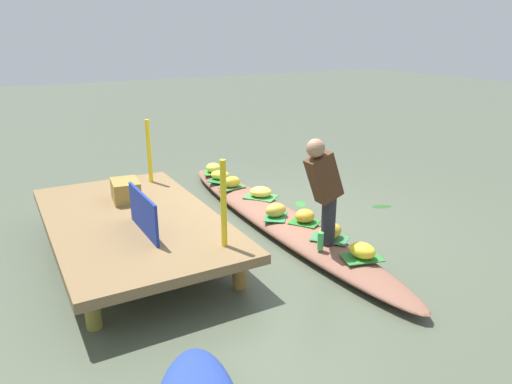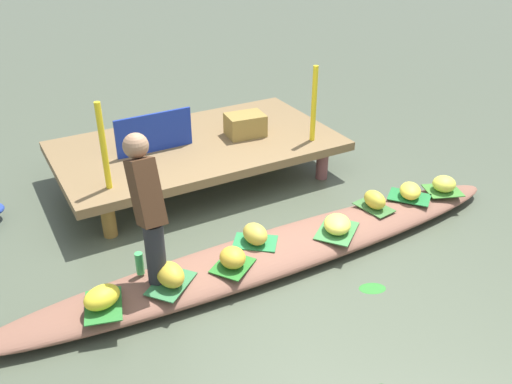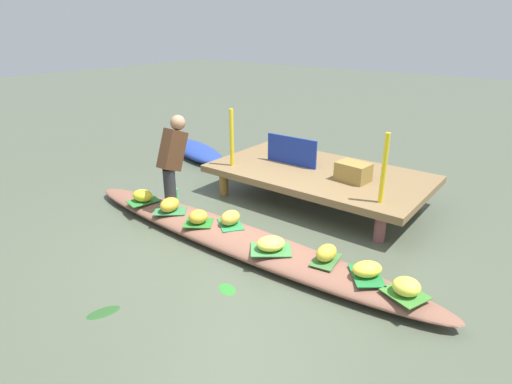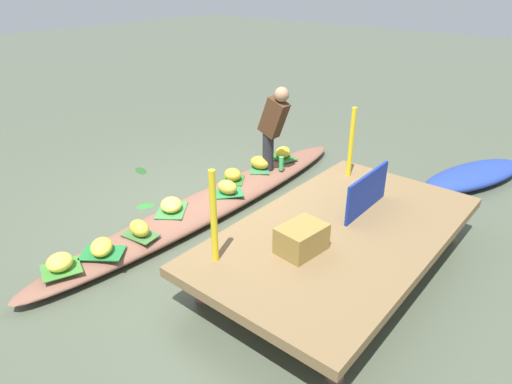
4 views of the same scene
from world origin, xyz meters
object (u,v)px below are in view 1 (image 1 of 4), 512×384
(banana_bunch_4, at_px, (305,216))
(banana_bunch_5, at_px, (330,231))
(vendor_boat, at_px, (277,219))
(vendor_person, at_px, (324,186))
(market_banner, at_px, (143,213))
(banana_bunch_0, at_px, (213,168))
(banana_bunch_6, at_px, (261,192))
(produce_crate, at_px, (126,191))
(water_bottle, at_px, (320,241))
(banana_bunch_3, at_px, (362,250))
(banana_bunch_1, at_px, (232,182))
(banana_bunch_2, at_px, (276,210))
(banana_bunch_7, at_px, (220,175))

(banana_bunch_4, xyz_separation_m, banana_bunch_5, (-0.55, 0.03, 0.01))
(vendor_boat, xyz_separation_m, vendor_person, (-1.12, 0.09, 0.80))
(banana_bunch_5, distance_m, market_banner, 2.11)
(banana_bunch_0, bearing_deg, banana_bunch_6, -176.69)
(vendor_boat, relative_size, vendor_person, 4.27)
(banana_bunch_5, distance_m, produce_crate, 2.56)
(banana_bunch_4, xyz_separation_m, produce_crate, (1.16, 1.92, 0.31))
(banana_bunch_6, distance_m, water_bottle, 1.85)
(banana_bunch_0, xyz_separation_m, banana_bunch_5, (-3.13, -0.06, 0.01))
(banana_bunch_0, relative_size, banana_bunch_3, 0.87)
(banana_bunch_3, bearing_deg, banana_bunch_1, 3.04)
(vendor_boat, height_order, banana_bunch_4, banana_bunch_4)
(vendor_boat, relative_size, banana_bunch_2, 18.76)
(banana_bunch_3, xyz_separation_m, banana_bunch_7, (3.27, 0.13, -0.01))
(produce_crate, bearing_deg, banana_bunch_6, -91.46)
(banana_bunch_1, distance_m, banana_bunch_7, 0.46)
(banana_bunch_7, bearing_deg, banana_bunch_4, -175.68)
(vendor_person, bearing_deg, banana_bunch_6, -6.53)
(water_bottle, bearing_deg, vendor_person, -41.95)
(vendor_boat, bearing_deg, produce_crate, 70.09)
(vendor_boat, xyz_separation_m, banana_bunch_1, (1.21, 0.07, 0.19))
(banana_bunch_2, distance_m, produce_crate, 1.91)
(banana_bunch_3, bearing_deg, banana_bunch_7, 2.33)
(banana_bunch_2, bearing_deg, banana_bunch_1, -1.60)
(banana_bunch_1, bearing_deg, banana_bunch_2, 178.40)
(banana_bunch_3, relative_size, water_bottle, 1.46)
(banana_bunch_5, bearing_deg, vendor_person, 112.35)
(banana_bunch_2, distance_m, banana_bunch_3, 1.46)
(vendor_boat, bearing_deg, water_bottle, 172.00)
(banana_bunch_2, relative_size, banana_bunch_6, 0.89)
(water_bottle, xyz_separation_m, produce_crate, (1.88, 1.63, 0.30))
(banana_bunch_2, relative_size, banana_bunch_7, 0.93)
(banana_bunch_4, distance_m, water_bottle, 0.78)
(banana_bunch_2, distance_m, banana_bunch_6, 0.79)
(banana_bunch_3, height_order, banana_bunch_7, banana_bunch_3)
(banana_bunch_4, bearing_deg, produce_crate, 58.92)
(banana_bunch_0, distance_m, vendor_person, 3.26)
(banana_bunch_4, bearing_deg, water_bottle, 157.98)
(banana_bunch_7, distance_m, vendor_person, 2.86)
(banana_bunch_6, distance_m, produce_crate, 1.94)
(banana_bunch_4, bearing_deg, banana_bunch_7, 4.32)
(banana_bunch_1, relative_size, water_bottle, 1.36)
(market_banner, bearing_deg, banana_bunch_7, -42.14)
(banana_bunch_6, relative_size, produce_crate, 0.72)
(banana_bunch_0, relative_size, vendor_person, 0.21)
(vendor_boat, xyz_separation_m, produce_crate, (0.67, 1.80, 0.49))
(banana_bunch_4, relative_size, banana_bunch_6, 0.78)
(banana_bunch_0, xyz_separation_m, vendor_person, (-3.20, 0.11, 0.61))
(water_bottle, xyz_separation_m, market_banner, (0.79, 1.72, 0.39))
(vendor_boat, relative_size, banana_bunch_6, 16.61)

